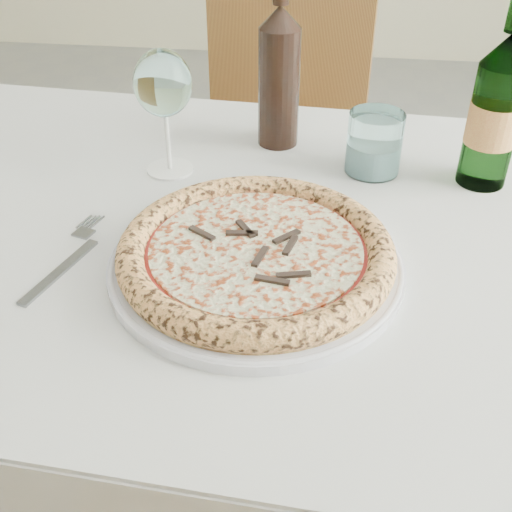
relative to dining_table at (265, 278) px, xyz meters
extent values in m
cube|color=olive|center=(0.00, 0.00, 0.07)|extent=(1.39, 0.85, 0.04)
cube|color=silver|center=(0.00, 0.00, 0.09)|extent=(1.45, 0.91, 0.01)
cube|color=silver|center=(0.00, 0.41, -0.02)|extent=(1.41, 0.01, 0.22)
cylinder|color=olive|center=(-0.61, 0.32, -0.31)|extent=(0.06, 0.06, 0.71)
cube|color=olive|center=(-0.06, 0.68, -0.21)|extent=(0.46, 0.46, 0.04)
cube|color=olive|center=(-0.04, 0.87, 0.04)|extent=(0.41, 0.09, 0.46)
cylinder|color=olive|center=(0.13, 0.83, -0.45)|extent=(0.04, 0.04, 0.43)
cylinder|color=olive|center=(0.09, 0.48, -0.45)|extent=(0.04, 0.04, 0.43)
cylinder|color=olive|center=(-0.22, 0.88, -0.45)|extent=(0.04, 0.04, 0.43)
cylinder|color=olive|center=(-0.26, 0.53, -0.45)|extent=(0.04, 0.04, 0.43)
cylinder|color=white|center=(0.00, -0.10, 0.10)|extent=(0.36, 0.36, 0.01)
torus|color=white|center=(0.00, -0.10, 0.10)|extent=(0.36, 0.36, 0.01)
cylinder|color=#EBB866|center=(0.00, -0.10, 0.11)|extent=(0.33, 0.33, 0.01)
torus|color=#EEA65C|center=(0.00, -0.10, 0.12)|extent=(0.34, 0.34, 0.04)
cylinder|color=red|center=(0.00, -0.10, 0.12)|extent=(0.28, 0.28, 0.00)
cylinder|color=#F4ECBA|center=(0.00, -0.10, 0.12)|extent=(0.26, 0.26, 0.00)
cube|color=black|center=(0.03, -0.10, 0.13)|extent=(0.04, 0.01, 0.00)
cube|color=black|center=(0.04, -0.06, 0.13)|extent=(0.03, 0.03, 0.00)
cube|color=black|center=(0.00, -0.03, 0.13)|extent=(0.01, 0.04, 0.00)
cube|color=black|center=(-0.03, -0.07, 0.13)|extent=(0.03, 0.03, 0.00)
cube|color=black|center=(-0.06, -0.10, 0.13)|extent=(0.04, 0.01, 0.00)
cube|color=black|center=(-0.06, -0.16, 0.13)|extent=(0.03, 0.03, 0.00)
cube|color=black|center=(0.00, -0.14, 0.13)|extent=(0.01, 0.04, 0.00)
cube|color=black|center=(0.05, -0.15, 0.13)|extent=(0.03, 0.03, 0.00)
cube|color=gray|center=(-0.24, -0.14, 0.09)|extent=(0.05, 0.14, 0.00)
cube|color=gray|center=(-0.24, -0.05, 0.09)|extent=(0.03, 0.03, 0.00)
cylinder|color=gray|center=(-0.25, -0.03, 0.09)|extent=(0.00, 0.03, 0.00)
cylinder|color=gray|center=(-0.24, -0.03, 0.09)|extent=(0.00, 0.03, 0.00)
cylinder|color=gray|center=(-0.23, -0.03, 0.09)|extent=(0.00, 0.03, 0.00)
cylinder|color=gray|center=(-0.23, -0.03, 0.09)|extent=(0.00, 0.03, 0.00)
cylinder|color=white|center=(-0.17, 0.14, 0.09)|extent=(0.07, 0.07, 0.00)
cylinder|color=white|center=(-0.17, 0.14, 0.14)|extent=(0.01, 0.01, 0.10)
ellipsoid|color=white|center=(-0.17, 0.14, 0.23)|extent=(0.09, 0.09, 0.10)
cylinder|color=white|center=(0.15, 0.18, 0.14)|extent=(0.08, 0.08, 0.09)
cylinder|color=silver|center=(0.15, 0.18, 0.12)|extent=(0.08, 0.08, 0.05)
cylinder|color=#447640|center=(0.31, 0.16, 0.18)|extent=(0.07, 0.07, 0.18)
cone|color=#447640|center=(0.31, 0.16, 0.29)|extent=(0.07, 0.07, 0.04)
cylinder|color=#ECCE6B|center=(0.31, 0.16, 0.19)|extent=(0.07, 0.07, 0.06)
cylinder|color=black|center=(-0.01, 0.26, 0.19)|extent=(0.07, 0.07, 0.19)
cone|color=black|center=(-0.01, 0.26, 0.30)|extent=(0.07, 0.07, 0.03)
camera|label=1|loc=(0.08, -0.73, 0.57)|focal=45.00mm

